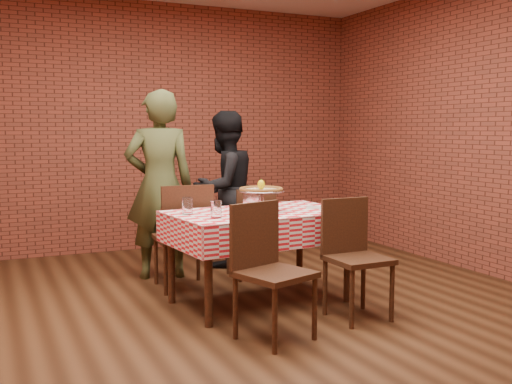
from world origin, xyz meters
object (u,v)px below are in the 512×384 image
(water_glass_right, at_px, (187,206))
(pizza, at_px, (261,190))
(condiment_caddy, at_px, (251,197))
(chair_near_right, at_px, (358,260))
(chair_far_right, at_px, (250,232))
(pizza_stand, at_px, (261,201))
(chair_near_left, at_px, (275,273))
(water_glass_left, at_px, (216,209))
(diner_black, at_px, (224,189))
(diner_olive, at_px, (159,185))
(chair_far_left, at_px, (182,236))
(table, at_px, (260,257))

(water_glass_right, bearing_deg, pizza, -10.30)
(condiment_caddy, distance_m, chair_near_right, 1.17)
(chair_far_right, bearing_deg, water_glass_right, 43.92)
(chair_near_right, xyz_separation_m, chair_far_right, (-0.21, 1.52, -0.01))
(pizza_stand, relative_size, chair_near_left, 0.41)
(water_glass_left, bearing_deg, diner_black, 66.32)
(chair_near_left, relative_size, diner_black, 0.57)
(condiment_caddy, xyz_separation_m, diner_olive, (-0.58, 0.84, 0.06))
(chair_far_left, bearing_deg, chair_near_left, 99.30)
(water_glass_left, xyz_separation_m, water_glass_right, (-0.13, 0.28, 0.00))
(chair_near_right, relative_size, chair_far_right, 1.03)
(table, distance_m, diner_black, 1.48)
(chair_far_left, bearing_deg, condiment_caddy, 146.16)
(table, bearing_deg, chair_near_left, -108.39)
(table, relative_size, diner_black, 0.89)
(water_glass_left, xyz_separation_m, diner_olive, (-0.05, 1.37, 0.07))
(pizza, bearing_deg, diner_black, 80.31)
(condiment_caddy, xyz_separation_m, chair_far_left, (-0.50, 0.38, -0.36))
(condiment_caddy, height_order, chair_far_right, condiment_caddy)
(table, height_order, chair_far_right, chair_far_right)
(diner_olive, distance_m, diner_black, 0.79)
(chair_far_right, bearing_deg, pizza, 75.06)
(water_glass_left, relative_size, condiment_caddy, 0.85)
(pizza_stand, relative_size, chair_far_right, 0.44)
(chair_far_left, relative_size, chair_far_right, 1.09)
(condiment_caddy, xyz_separation_m, diner_black, (0.18, 1.07, -0.03))
(pizza_stand, bearing_deg, water_glass_left, -159.09)
(chair_far_left, xyz_separation_m, chair_far_right, (0.72, 0.12, -0.04))
(pizza_stand, relative_size, diner_olive, 0.21)
(water_glass_right, relative_size, chair_near_left, 0.14)
(condiment_caddy, distance_m, chair_near_left, 1.27)
(water_glass_right, distance_m, diner_olive, 1.09)
(chair_near_right, distance_m, diner_black, 2.13)
(pizza, relative_size, diner_olive, 0.20)
(table, relative_size, chair_far_right, 1.65)
(condiment_caddy, bearing_deg, water_glass_right, 172.23)
(pizza_stand, xyz_separation_m, chair_near_right, (0.49, -0.67, -0.40))
(chair_far_right, bearing_deg, water_glass_left, 57.65)
(chair_near_left, height_order, diner_black, diner_black)
(water_glass_right, height_order, chair_far_left, chair_far_left)
(chair_near_left, xyz_separation_m, chair_near_right, (0.77, 0.15, -0.01))
(pizza_stand, distance_m, water_glass_right, 0.60)
(water_glass_right, relative_size, diner_black, 0.08)
(water_glass_right, xyz_separation_m, chair_far_right, (0.87, 0.74, -0.39))
(water_glass_left, height_order, chair_far_right, water_glass_left)
(water_glass_left, bearing_deg, chair_near_left, -74.50)
(water_glass_left, bearing_deg, chair_far_left, 88.74)
(table, distance_m, chair_near_right, 0.85)
(pizza_stand, height_order, water_glass_left, pizza_stand)
(table, height_order, diner_black, diner_black)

